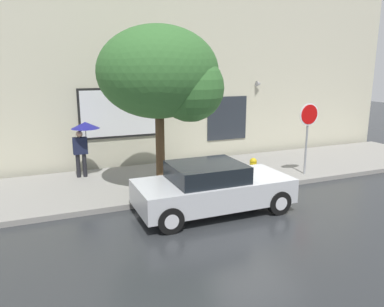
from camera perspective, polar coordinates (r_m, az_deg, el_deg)
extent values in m
plane|color=#282B2D|center=(10.67, 9.28, -7.80)|extent=(60.00, 60.00, 0.00)
cube|color=gray|center=(13.15, 2.41, -3.27)|extent=(20.00, 4.00, 0.15)
cube|color=beige|center=(14.92, -1.60, 12.02)|extent=(20.00, 0.40, 7.00)
cube|color=black|center=(14.07, -11.05, 6.12)|extent=(2.97, 0.06, 1.85)
cube|color=silver|center=(14.05, -11.03, 6.10)|extent=(2.81, 0.03, 1.69)
cube|color=#262B33|center=(15.66, 5.39, 5.41)|extent=(1.80, 0.04, 1.80)
cone|color=#99999E|center=(16.13, 10.19, 10.48)|extent=(0.22, 0.24, 0.24)
cube|color=#B7BABF|center=(9.92, 3.31, -5.73)|extent=(4.11, 1.79, 0.64)
cube|color=black|center=(9.67, 2.25, -2.85)|extent=(1.85, 1.57, 0.44)
cylinder|color=black|center=(11.37, 8.34, -4.74)|extent=(0.64, 0.22, 0.64)
cylinder|color=silver|center=(11.37, 8.34, -4.74)|extent=(0.35, 0.24, 0.35)
cylinder|color=black|center=(10.08, 13.16, -7.31)|extent=(0.64, 0.22, 0.64)
cylinder|color=silver|center=(10.08, 13.16, -7.31)|extent=(0.35, 0.24, 0.35)
cylinder|color=black|center=(10.22, -6.43, -6.75)|extent=(0.64, 0.22, 0.64)
cylinder|color=silver|center=(10.22, -6.43, -6.75)|extent=(0.35, 0.24, 0.35)
cylinder|color=black|center=(8.76, -3.36, -10.16)|extent=(0.64, 0.22, 0.64)
cylinder|color=silver|center=(8.76, -3.36, -10.16)|extent=(0.35, 0.24, 0.35)
cylinder|color=yellow|center=(12.25, 9.32, -2.70)|extent=(0.22, 0.22, 0.66)
sphere|color=gold|center=(12.17, 9.38, -1.21)|extent=(0.23, 0.23, 0.23)
cylinder|color=gold|center=(12.11, 9.72, -2.74)|extent=(0.09, 0.12, 0.09)
cylinder|color=gold|center=(12.37, 8.94, -2.37)|extent=(0.09, 0.12, 0.09)
cylinder|color=yellow|center=(12.33, 9.27, -4.03)|extent=(0.30, 0.30, 0.06)
cylinder|color=black|center=(13.06, -17.03, -1.81)|extent=(0.14, 0.14, 0.80)
cylinder|color=black|center=(13.08, -16.12, -1.72)|extent=(0.14, 0.14, 0.80)
cube|color=#191E38|center=(12.92, -16.77, 1.15)|extent=(0.46, 0.22, 0.56)
sphere|color=tan|center=(12.85, -16.89, 2.85)|extent=(0.22, 0.22, 0.22)
cylinder|color=#4C4C51|center=(12.89, -15.92, 2.32)|extent=(0.02, 0.02, 0.90)
cone|color=navy|center=(12.82, -16.04, 4.20)|extent=(0.94, 0.94, 0.22)
cylinder|color=#4C3823|center=(11.28, -4.89, 0.89)|extent=(0.27, 0.27, 2.50)
ellipsoid|color=#33662D|center=(11.03, -5.12, 12.32)|extent=(3.57, 3.04, 2.68)
sphere|color=#33662D|center=(10.90, -0.26, 10.01)|extent=(1.96, 1.96, 1.96)
cylinder|color=gray|center=(13.32, 17.15, 2.08)|extent=(0.07, 0.07, 2.43)
cylinder|color=white|center=(13.17, 17.51, 5.74)|extent=(0.76, 0.02, 0.76)
cylinder|color=red|center=(13.15, 17.55, 5.73)|extent=(0.66, 0.02, 0.66)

